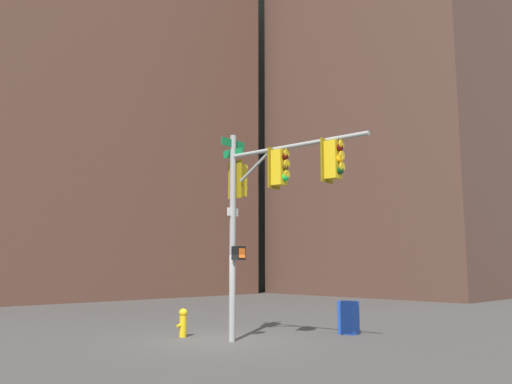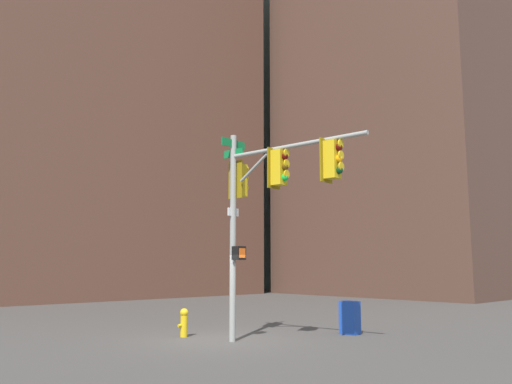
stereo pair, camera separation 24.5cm
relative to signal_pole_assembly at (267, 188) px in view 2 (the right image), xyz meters
name	(u,v)px [view 2 (the right image)]	position (x,y,z in m)	size (l,w,h in m)	color
ground_plane	(218,340)	(0.36, -1.71, -4.39)	(200.00, 200.00, 0.00)	#423F3D
signal_pole_assembly	(267,188)	(0.00, 0.00, 0.00)	(1.18, 4.89, 6.14)	gray
fire_hydrant	(184,321)	(0.68, -3.00, -3.92)	(0.34, 0.26, 0.87)	gold
newspaper_box	(350,318)	(-3.62, 0.12, -3.86)	(0.44, 0.56, 1.05)	#193FA5
building_brick_nearside	(61,61)	(-5.34, -29.01, 13.94)	(26.37, 19.26, 36.65)	brown
building_brick_midblock	(431,100)	(-31.61, -11.43, 12.44)	(23.87, 16.68, 33.66)	#4C3328
building_brick_farside	(94,126)	(-21.79, -57.32, 17.33)	(17.84, 17.48, 43.43)	brown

